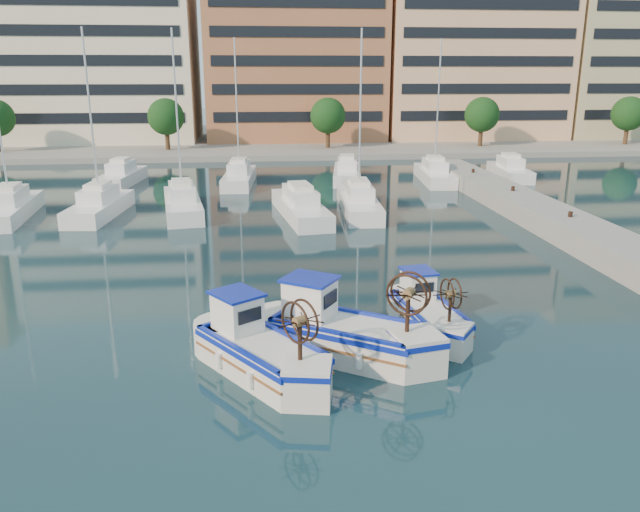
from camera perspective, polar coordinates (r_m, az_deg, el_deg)
The scene contains 7 objects.
ground at distance 20.58m, azimuth 6.61°, elevation -9.20°, with size 300.00×300.00×0.00m, color #1B4248.
quay at distance 32.33m, azimuth 26.57°, elevation -0.17°, with size 3.00×60.00×1.20m, color gray.
waterfront at distance 84.25m, azimuth 3.53°, elevation 17.91°, with size 180.00×40.00×25.60m.
yacht_marina at distance 46.58m, azimuth -4.45°, elevation 6.06°, with size 40.60×22.99×11.50m.
fishing_boat_a at distance 19.21m, azimuth -5.65°, elevation -8.44°, with size 4.15×4.79×2.95m.
fishing_boat_b at distance 20.21m, azimuth 2.06°, elevation -6.87°, with size 5.19×4.38×3.17m.
fishing_boat_c at distance 22.54m, azimuth 9.79°, elevation -5.09°, with size 2.18×4.12×2.50m.
Camera 1 is at (-4.20, -18.10, 8.86)m, focal length 35.00 mm.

